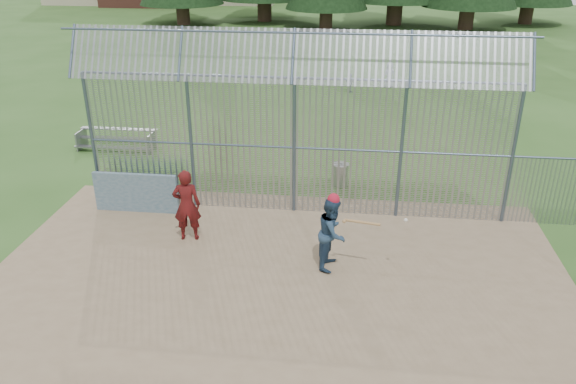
# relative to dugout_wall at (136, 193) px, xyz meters

# --- Properties ---
(ground) EXTENTS (120.00, 120.00, 0.00)m
(ground) POSITION_rel_dugout_wall_xyz_m (4.60, -2.90, -0.62)
(ground) COLOR #2D511E
(ground) RESTS_ON ground
(dirt_infield) EXTENTS (14.00, 10.00, 0.02)m
(dirt_infield) POSITION_rel_dugout_wall_xyz_m (4.60, -3.40, -0.61)
(dirt_infield) COLOR #756047
(dirt_infield) RESTS_ON ground
(dugout_wall) EXTENTS (2.50, 0.12, 1.20)m
(dugout_wall) POSITION_rel_dugout_wall_xyz_m (0.00, 0.00, 0.00)
(dugout_wall) COLOR #38566B
(dugout_wall) RESTS_ON dirt_infield
(batter) EXTENTS (0.85, 1.01, 1.84)m
(batter) POSITION_rel_dugout_wall_xyz_m (5.85, -2.35, 0.32)
(batter) COLOR navy
(batter) RESTS_ON dirt_infield
(onlooker) EXTENTS (0.80, 0.59, 1.99)m
(onlooker) POSITION_rel_dugout_wall_xyz_m (1.97, -1.42, 0.40)
(onlooker) COLOR maroon
(onlooker) RESTS_ON dirt_infield
(bg_kid_standing) EXTENTS (0.78, 0.65, 1.36)m
(bg_kid_standing) POSITION_rel_dugout_wall_xyz_m (8.09, 15.86, 0.06)
(bg_kid_standing) COLOR gray
(bg_kid_standing) RESTS_ON ground
(bg_kid_seated) EXTENTS (0.57, 0.57, 0.97)m
(bg_kid_seated) POSITION_rel_dugout_wall_xyz_m (6.04, 14.64, -0.13)
(bg_kid_seated) COLOR slate
(bg_kid_seated) RESTS_ON ground
(batting_gear) EXTENTS (1.88, 0.46, 0.68)m
(batting_gear) POSITION_rel_dugout_wall_xyz_m (5.98, -2.38, 1.14)
(batting_gear) COLOR #AC172C
(batting_gear) RESTS_ON ground
(trash_can) EXTENTS (0.56, 0.56, 0.82)m
(trash_can) POSITION_rel_dugout_wall_xyz_m (5.90, 2.65, -0.24)
(trash_can) COLOR #92949A
(trash_can) RESTS_ON ground
(bleacher) EXTENTS (3.00, 0.95, 0.72)m
(bleacher) POSITION_rel_dugout_wall_xyz_m (-2.68, 5.02, -0.21)
(bleacher) COLOR slate
(bleacher) RESTS_ON ground
(backstop_fence) EXTENTS (20.09, 0.81, 5.30)m
(backstop_fence) POSITION_rel_dugout_wall_xyz_m (6.41, 0.53, 1.74)
(backstop_fence) COLOR #47566B
(backstop_fence) RESTS_ON ground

